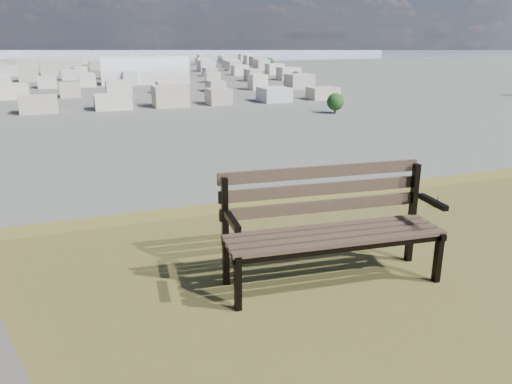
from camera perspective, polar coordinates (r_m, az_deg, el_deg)
name	(u,v)px	position (r m, az deg, el deg)	size (l,w,h in m)	color
park_bench	(330,220)	(4.61, 8.44, -3.17)	(2.03, 0.81, 1.04)	#453428
arena	(146,75)	(311.94, -12.44, 12.92)	(52.69, 28.64, 21.12)	silver
city_blocks	(66,70)	(396.99, -20.86, 12.88)	(395.00, 361.00, 7.00)	beige
city_trees	(19,77)	(322.53, -25.49, 11.79)	(406.52, 387.20, 9.98)	#37231B
bay_water	(63,53)	(902.25, -21.22, 14.55)	(2400.00, 700.00, 0.12)	#95ABBD
far_hills	(34,37)	(1405.99, -24.02, 15.90)	(2050.00, 340.00, 60.00)	#A5AFCD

